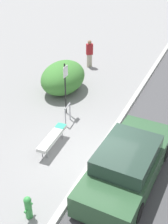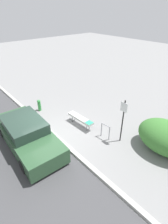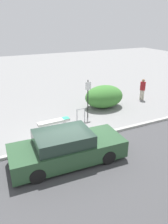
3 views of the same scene
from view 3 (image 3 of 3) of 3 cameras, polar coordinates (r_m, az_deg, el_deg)
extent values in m
plane|color=gray|center=(10.50, -4.92, -8.36)|extent=(60.00, 60.00, 0.00)
cube|color=#A8A8A3|center=(10.47, -4.93, -8.06)|extent=(60.00, 0.20, 0.13)
cylinder|color=gray|center=(11.57, -10.50, -4.47)|extent=(0.04, 0.04, 0.39)
cylinder|color=gray|center=(11.94, -4.92, -3.25)|extent=(0.04, 0.04, 0.39)
cylinder|color=gray|center=(11.74, -10.81, -4.07)|extent=(0.04, 0.04, 0.39)
cylinder|color=gray|center=(12.10, -5.29, -2.88)|extent=(0.04, 0.04, 0.39)
cube|color=silver|center=(11.71, -7.91, -2.52)|extent=(1.77, 0.43, 0.13)
cube|color=teal|center=(11.91, -4.80, -1.55)|extent=(0.37, 0.37, 0.01)
cylinder|color=#99999E|center=(12.38, -1.84, -1.14)|extent=(0.05, 0.05, 0.80)
cylinder|color=#99999E|center=(12.61, 0.14, -0.66)|extent=(0.05, 0.05, 0.80)
cylinder|color=#99999E|center=(12.34, -0.85, 0.80)|extent=(0.55, 0.10, 0.05)
cylinder|color=black|center=(12.84, 1.01, 3.37)|extent=(0.06, 0.06, 2.30)
cube|color=white|center=(12.56, 1.12, 6.85)|extent=(0.36, 0.02, 0.46)
ellipsoid|color=#3D7A33|center=(14.63, 5.27, 4.05)|extent=(2.65, 1.92, 1.48)
cylinder|color=#B7AD99|center=(16.62, 15.16, 4.30)|extent=(0.14, 0.14, 0.74)
cylinder|color=#B7AD99|center=(16.64, 14.62, 4.38)|extent=(0.14, 0.14, 0.74)
cube|color=maroon|center=(16.44, 15.12, 6.57)|extent=(0.38, 0.39, 0.61)
sphere|color=#8C6647|center=(16.33, 15.27, 7.94)|extent=(0.21, 0.21, 0.21)
cylinder|color=black|center=(10.32, 1.90, -6.96)|extent=(0.61, 0.21, 0.60)
cylinder|color=black|center=(9.08, 6.38, -11.68)|extent=(0.61, 0.21, 0.60)
cylinder|color=black|center=(9.63, -14.14, -10.12)|extent=(0.61, 0.21, 0.60)
cylinder|color=black|center=(8.29, -12.06, -15.97)|extent=(0.61, 0.21, 0.60)
cube|color=#2D5133|center=(9.10, -4.24, -9.99)|extent=(4.73, 2.00, 0.74)
cube|color=#253930|center=(8.74, -5.52, -6.89)|extent=(2.31, 1.71, 0.52)
camera|label=1|loc=(7.31, -74.26, 21.55)|focal=50.00mm
camera|label=2|loc=(10.68, 39.68, 20.50)|focal=28.00mm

